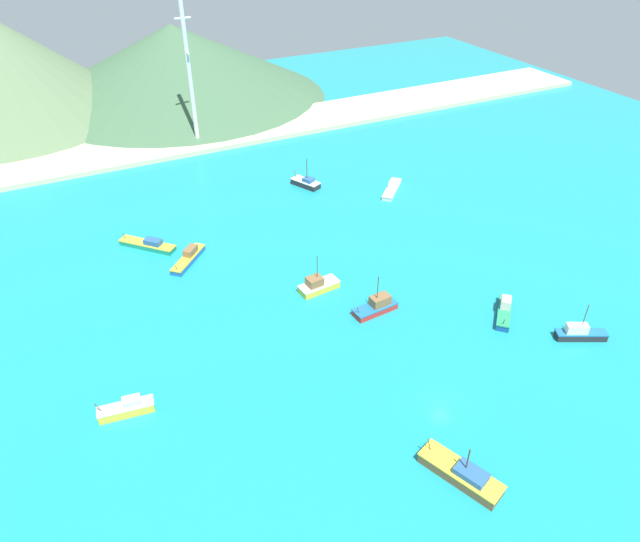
% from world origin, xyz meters
% --- Properties ---
extents(ground, '(260.00, 280.00, 0.50)m').
position_xyz_m(ground, '(0.00, 30.00, -0.25)').
color(ground, teal).
extents(fishing_boat_0, '(7.62, 5.09, 6.46)m').
position_xyz_m(fishing_boat_0, '(26.44, 1.31, 0.98)').
color(fishing_boat_0, '#232328').
rests_on(fishing_boat_0, ground).
extents(fishing_boat_1, '(8.76, 8.62, 1.97)m').
position_xyz_m(fishing_boat_1, '(28.10, 55.79, 0.68)').
color(fishing_boat_1, silver).
rests_on(fishing_boat_1, ground).
extents(fishing_boat_2, '(7.34, 7.33, 2.69)m').
position_xyz_m(fishing_boat_2, '(20.14, 10.76, 0.87)').
color(fishing_boat_2, '#14478C').
rests_on(fishing_boat_2, ground).
extents(fishing_boat_3, '(5.24, 7.31, 6.64)m').
position_xyz_m(fishing_boat_3, '(12.09, 66.48, 0.85)').
color(fishing_boat_3, '#232328').
rests_on(fishing_boat_3, ground).
extents(fishing_boat_4, '(7.33, 2.92, 2.98)m').
position_xyz_m(fishing_boat_4, '(-37.44, 17.25, 0.91)').
color(fishing_boat_4, gold).
rests_on(fishing_boat_4, ground).
extents(fishing_boat_5, '(9.36, 9.80, 2.05)m').
position_xyz_m(fishing_boat_5, '(-25.54, 56.50, 0.70)').
color(fishing_boat_5, '#198466').
rests_on(fishing_boat_5, ground).
extents(fishing_boat_6, '(7.16, 3.45, 6.90)m').
position_xyz_m(fishing_boat_6, '(-3.23, 30.14, 1.00)').
color(fishing_boat_6, gold).
rests_on(fishing_boat_6, ground).
extents(fishing_boat_7, '(8.17, 8.38, 2.31)m').
position_xyz_m(fishing_boat_7, '(-20.12, 48.55, 0.79)').
color(fishing_boat_7, '#1E5BA8').
rests_on(fishing_boat_7, ground).
extents(fishing_boat_8, '(6.45, 10.45, 5.43)m').
position_xyz_m(fishing_boat_8, '(-4.97, -10.28, 0.89)').
color(fishing_boat_8, brown).
rests_on(fishing_boat_8, ground).
extents(fishing_boat_9, '(7.63, 3.21, 6.79)m').
position_xyz_m(fishing_boat_9, '(2.56, 20.80, 1.00)').
color(fishing_boat_9, red).
rests_on(fishing_boat_9, ground).
extents(beach_strip, '(247.00, 19.43, 1.20)m').
position_xyz_m(beach_strip, '(0.00, 103.89, 0.60)').
color(beach_strip, '#C6B793').
rests_on(beach_strip, ground).
extents(hill_central, '(91.01, 91.01, 21.89)m').
position_xyz_m(hill_central, '(3.70, 140.01, 10.94)').
color(hill_central, '#3D6042').
rests_on(hill_central, ground).
extents(radio_tower, '(3.76, 3.00, 37.56)m').
position_xyz_m(radio_tower, '(-2.55, 100.16, 19.15)').
color(radio_tower, silver).
rests_on(radio_tower, ground).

